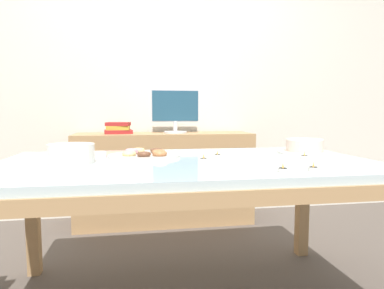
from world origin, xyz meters
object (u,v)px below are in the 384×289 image
(plate_stack, at_px, (71,153))
(tealight_left_edge, at_px, (217,155))
(cake_chocolate_round, at_px, (304,147))
(pastry_platter, at_px, (145,155))
(tealight_near_front, at_px, (313,168))
(book_stack, at_px, (118,128))
(tealight_centre, at_px, (283,170))
(tealight_right_edge, at_px, (304,157))
(tealight_near_cakes, at_px, (204,159))
(computer_monitor, at_px, (175,111))

(plate_stack, xyz_separation_m, tealight_left_edge, (0.72, 0.08, -0.03))
(cake_chocolate_round, height_order, pastry_platter, cake_chocolate_round)
(pastry_platter, distance_m, tealight_near_front, 0.85)
(cake_chocolate_round, bearing_deg, book_stack, 133.57)
(tealight_centre, relative_size, tealight_right_edge, 1.00)
(cake_chocolate_round, relative_size, pastry_platter, 0.80)
(cake_chocolate_round, bearing_deg, tealight_near_cakes, -160.77)
(plate_stack, bearing_deg, tealight_right_edge, -2.21)
(plate_stack, xyz_separation_m, tealight_near_front, (1.00, -0.39, -0.03))
(pastry_platter, relative_size, tealight_right_edge, 9.41)
(pastry_platter, xyz_separation_m, tealight_centre, (0.52, -0.55, -0.00))
(computer_monitor, xyz_separation_m, tealight_right_edge, (0.50, -1.36, -0.23))
(computer_monitor, height_order, tealight_near_front, computer_monitor)
(computer_monitor, relative_size, plate_stack, 2.02)
(cake_chocolate_round, height_order, tealight_near_front, cake_chocolate_round)
(computer_monitor, relative_size, pastry_platter, 1.13)
(cake_chocolate_round, xyz_separation_m, tealight_centre, (-0.39, -0.56, -0.03))
(tealight_near_front, xyz_separation_m, tealight_right_edge, (0.14, 0.34, 0.00))
(tealight_near_front, xyz_separation_m, tealight_left_edge, (-0.28, 0.47, 0.00))
(cake_chocolate_round, bearing_deg, plate_stack, -172.40)
(cake_chocolate_round, height_order, tealight_centre, cake_chocolate_round)
(tealight_centre, bearing_deg, plate_stack, 155.62)
(tealight_centre, distance_m, tealight_left_edge, 0.49)
(pastry_platter, relative_size, tealight_near_cakes, 9.41)
(tealight_near_cakes, bearing_deg, tealight_centre, -53.47)
(pastry_platter, xyz_separation_m, tealight_near_cakes, (0.27, -0.21, -0.00))
(tealight_centre, distance_m, tealight_near_front, 0.13)
(tealight_centre, relative_size, tealight_near_cakes, 1.00)
(tealight_centre, bearing_deg, tealight_near_cakes, 126.53)
(pastry_platter, distance_m, tealight_left_edge, 0.38)
(tealight_centre, xyz_separation_m, tealight_left_edge, (-0.15, 0.47, 0.00))
(cake_chocolate_round, xyz_separation_m, tealight_left_edge, (-0.54, -0.09, -0.03))
(computer_monitor, distance_m, tealight_near_cakes, 1.39)
(tealight_centre, bearing_deg, pastry_platter, 133.64)
(pastry_platter, xyz_separation_m, tealight_right_edge, (0.80, -0.20, -0.00))
(cake_chocolate_round, bearing_deg, tealight_near_front, -114.59)
(tealight_centre, xyz_separation_m, tealight_near_front, (0.13, 0.00, 0.00))
(tealight_right_edge, bearing_deg, tealight_near_cakes, -178.82)
(tealight_near_front, bearing_deg, plate_stack, 158.76)
(book_stack, xyz_separation_m, pastry_platter, (0.18, -1.16, -0.09))
(plate_stack, bearing_deg, tealight_left_edge, 6.26)
(computer_monitor, distance_m, tealight_centre, 1.74)
(book_stack, distance_m, pastry_platter, 1.18)
(tealight_near_front, bearing_deg, computer_monitor, 101.70)
(book_stack, xyz_separation_m, plate_stack, (-0.16, -1.32, -0.05))
(computer_monitor, height_order, tealight_centre, computer_monitor)
(tealight_centre, height_order, tealight_right_edge, same)
(book_stack, bearing_deg, tealight_right_edge, -54.15)
(computer_monitor, height_order, tealight_right_edge, computer_monitor)
(cake_chocolate_round, distance_m, plate_stack, 1.26)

